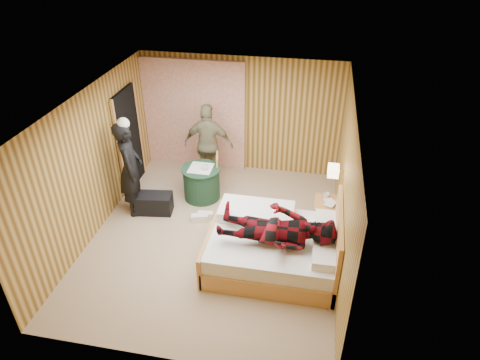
% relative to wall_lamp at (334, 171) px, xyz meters
% --- Properties ---
extents(floor, '(4.20, 5.00, 0.01)m').
position_rel_wall_lamp_xyz_m(floor, '(-1.92, -0.45, -1.30)').
color(floor, tan).
rests_on(floor, ground).
extents(ceiling, '(4.20, 5.00, 0.01)m').
position_rel_wall_lamp_xyz_m(ceiling, '(-1.92, -0.45, 1.20)').
color(ceiling, white).
rests_on(ceiling, wall_back).
extents(wall_back, '(4.20, 0.02, 2.50)m').
position_rel_wall_lamp_xyz_m(wall_back, '(-1.92, 2.05, -0.05)').
color(wall_back, tan).
rests_on(wall_back, floor).
extents(wall_left, '(0.02, 5.00, 2.50)m').
position_rel_wall_lamp_xyz_m(wall_left, '(-4.02, -0.45, -0.05)').
color(wall_left, tan).
rests_on(wall_left, floor).
extents(wall_right, '(0.02, 5.00, 2.50)m').
position_rel_wall_lamp_xyz_m(wall_right, '(0.18, -0.45, -0.05)').
color(wall_right, tan).
rests_on(wall_right, floor).
extents(curtain, '(2.20, 0.08, 2.40)m').
position_rel_wall_lamp_xyz_m(curtain, '(-2.92, 1.98, -0.10)').
color(curtain, beige).
rests_on(curtain, floor).
extents(doorway, '(0.06, 0.90, 2.05)m').
position_rel_wall_lamp_xyz_m(doorway, '(-3.98, 0.95, -0.28)').
color(doorway, black).
rests_on(doorway, floor).
extents(wall_lamp, '(0.26, 0.24, 0.16)m').
position_rel_wall_lamp_xyz_m(wall_lamp, '(0.00, 0.00, 0.00)').
color(wall_lamp, gold).
rests_on(wall_lamp, wall_right).
extents(bed, '(2.07, 1.63, 1.12)m').
position_rel_wall_lamp_xyz_m(bed, '(-0.80, -0.90, -0.98)').
color(bed, tan).
rests_on(bed, floor).
extents(nightstand, '(0.40, 0.54, 0.52)m').
position_rel_wall_lamp_xyz_m(nightstand, '(-0.04, 0.23, -1.03)').
color(nightstand, tan).
rests_on(nightstand, floor).
extents(round_table, '(0.76, 0.76, 0.68)m').
position_rel_wall_lamp_xyz_m(round_table, '(-2.46, 0.71, -0.96)').
color(round_table, '#1C3D2B').
rests_on(round_table, floor).
extents(chair_far, '(0.53, 0.53, 0.93)m').
position_rel_wall_lamp_xyz_m(chair_far, '(-2.48, 1.32, -0.76)').
color(chair_far, tan).
rests_on(chair_far, floor).
extents(chair_near, '(0.45, 0.45, 0.84)m').
position_rel_wall_lamp_xyz_m(chair_near, '(-2.29, 0.96, -0.81)').
color(chair_near, tan).
rests_on(chair_near, floor).
extents(duffel_bag, '(0.72, 0.45, 0.38)m').
position_rel_wall_lamp_xyz_m(duffel_bag, '(-3.22, 0.06, -1.11)').
color(duffel_bag, black).
rests_on(duffel_bag, floor).
extents(sneaker_left, '(0.32, 0.20, 0.13)m').
position_rel_wall_lamp_xyz_m(sneaker_left, '(-2.30, -0.07, -1.23)').
color(sneaker_left, white).
rests_on(sneaker_left, floor).
extents(sneaker_right, '(0.30, 0.15, 0.13)m').
position_rel_wall_lamp_xyz_m(sneaker_right, '(-2.21, 0.04, -1.24)').
color(sneaker_right, white).
rests_on(sneaker_right, floor).
extents(woman_standing, '(0.65, 0.78, 1.84)m').
position_rel_wall_lamp_xyz_m(woman_standing, '(-3.59, 0.04, -0.38)').
color(woman_standing, black).
rests_on(woman_standing, floor).
extents(man_at_table, '(1.02, 0.44, 1.72)m').
position_rel_wall_lamp_xyz_m(man_at_table, '(-2.46, 1.35, -0.44)').
color(man_at_table, '#756E4E').
rests_on(man_at_table, floor).
extents(man_on_bed, '(0.86, 0.67, 1.77)m').
position_rel_wall_lamp_xyz_m(man_on_bed, '(-0.77, -1.13, -0.31)').
color(man_on_bed, '#640911').
rests_on(man_on_bed, bed).
extents(book_lower, '(0.25, 0.28, 0.02)m').
position_rel_wall_lamp_xyz_m(book_lower, '(-0.04, 0.18, -0.77)').
color(book_lower, white).
rests_on(book_lower, nightstand).
extents(book_upper, '(0.24, 0.27, 0.02)m').
position_rel_wall_lamp_xyz_m(book_upper, '(-0.04, 0.18, -0.75)').
color(book_upper, white).
rests_on(book_upper, nightstand).
extents(cup_nightstand, '(0.10, 0.10, 0.09)m').
position_rel_wall_lamp_xyz_m(cup_nightstand, '(-0.04, 0.36, -0.73)').
color(cup_nightstand, white).
rests_on(cup_nightstand, nightstand).
extents(cup_table, '(0.13, 0.13, 0.10)m').
position_rel_wall_lamp_xyz_m(cup_table, '(-2.36, 0.66, -0.57)').
color(cup_table, white).
rests_on(cup_table, round_table).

